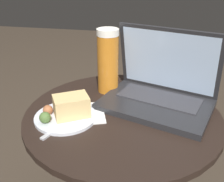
# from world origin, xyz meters

# --- Properties ---
(table) EXTENTS (0.57, 0.57, 0.49)m
(table) POSITION_xyz_m (0.00, 0.00, 0.31)
(table) COLOR black
(table) RESTS_ON ground_plane
(napkin) EXTENTS (0.20, 0.17, 0.00)m
(napkin) POSITION_xyz_m (-0.13, -0.04, 0.49)
(napkin) COLOR white
(napkin) RESTS_ON table
(laptop) EXTENTS (0.37, 0.30, 0.23)m
(laptop) POSITION_xyz_m (0.10, 0.07, 0.53)
(laptop) COLOR #232326
(laptop) RESTS_ON table
(beer_glass) EXTENTS (0.07, 0.07, 0.21)m
(beer_glass) POSITION_xyz_m (-0.07, 0.13, 0.59)
(beer_glass) COLOR #C6701E
(beer_glass) RESTS_ON table
(snack_plate) EXTENTS (0.17, 0.17, 0.07)m
(snack_plate) POSITION_xyz_m (-0.14, -0.06, 0.51)
(snack_plate) COLOR silver
(snack_plate) RESTS_ON table
(fork) EXTENTS (0.08, 0.16, 0.01)m
(fork) POSITION_xyz_m (-0.14, -0.08, 0.49)
(fork) COLOR #B2B2B7
(fork) RESTS_ON table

